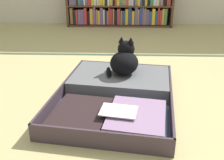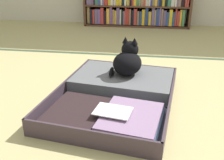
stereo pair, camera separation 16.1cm
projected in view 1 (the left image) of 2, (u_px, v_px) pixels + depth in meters
name	position (u px, v px, depth m)	size (l,w,h in m)	color
ground_plane	(109.00, 101.00, 1.70)	(10.00, 10.00, 0.00)	tan
tatami_border	(113.00, 55.00, 2.56)	(4.80, 0.05, 0.00)	#384A34
open_suitcase	(117.00, 92.00, 1.72)	(0.83, 1.03, 0.10)	#3F313B
black_cat	(124.00, 60.00, 1.83)	(0.25, 0.27, 0.26)	black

